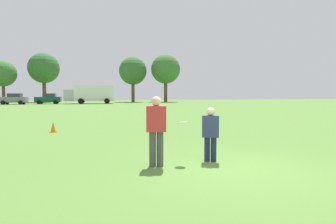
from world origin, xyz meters
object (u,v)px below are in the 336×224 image
parked_car_center (48,99)px  box_truck (91,94)px  player_thrower (156,127)px  frisbee (182,122)px  traffic_cone (53,127)px  player_defender (211,131)px  parked_car_mid_left (14,99)px

parked_car_center → box_truck: 7.17m
player_thrower → frisbee: (0.74, 0.17, 0.08)m
player_thrower → traffic_cone: size_ratio=3.64×
player_thrower → box_truck: bearing=91.7°
player_defender → box_truck: box_truck is taller
player_thrower → traffic_cone: player_thrower is taller
player_defender → frisbee: size_ratio=5.27×
traffic_cone → player_defender: bearing=-57.0°
player_defender → traffic_cone: bearing=123.0°
player_defender → traffic_cone: 8.79m
frisbee → parked_car_center: bearing=101.2°
parked_car_center → player_defender: bearing=-77.9°
parked_car_mid_left → box_truck: bearing=2.2°
player_defender → box_truck: bearing=93.6°
parked_car_center → traffic_cone: bearing=-82.5°
player_defender → traffic_cone: size_ratio=3.02×
player_defender → parked_car_mid_left: (-15.25, 45.89, 0.12)m
parked_car_mid_left → parked_car_center: bearing=9.7°
traffic_cone → parked_car_mid_left: size_ratio=0.11×
player_thrower → traffic_cone: 8.21m
player_thrower → box_truck: (-1.37, 46.51, 0.77)m
player_thrower → box_truck: 46.54m
frisbee → parked_car_center: 47.66m
parked_car_center → box_truck: size_ratio=0.50×
player_thrower → traffic_cone: (-3.26, 7.50, -0.76)m
player_thrower → player_defender: player_thrower is taller
parked_car_mid_left → player_thrower: bearing=-73.4°
player_defender → frisbee: (-0.78, 0.03, 0.26)m
player_thrower → frisbee: bearing=13.1°
player_defender → parked_car_center: (-10.00, 46.79, 0.12)m
player_defender → parked_car_center: 47.84m
player_thrower → parked_car_center: bearing=100.2°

